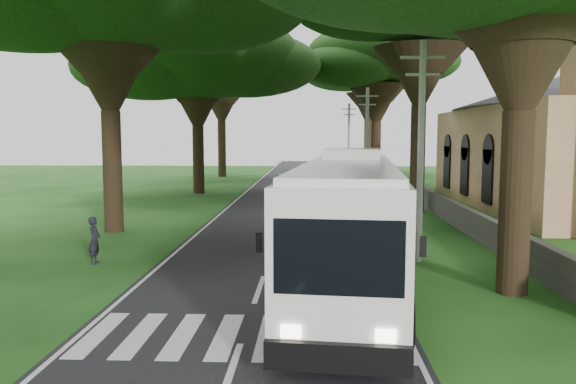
# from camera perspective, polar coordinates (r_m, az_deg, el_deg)

# --- Properties ---
(ground) EXTENTS (140.00, 140.00, 0.00)m
(ground) POSITION_cam_1_polar(r_m,az_deg,el_deg) (15.30, -3.65, -11.91)
(ground) COLOR #174112
(ground) RESTS_ON ground
(road) EXTENTS (8.00, 120.00, 0.04)m
(road) POSITION_cam_1_polar(r_m,az_deg,el_deg) (39.79, 0.17, -0.88)
(road) COLOR black
(road) RESTS_ON ground
(crosswalk) EXTENTS (8.00, 3.00, 0.01)m
(crosswalk) POSITION_cam_1_polar(r_m,az_deg,el_deg) (13.42, -4.59, -14.50)
(crosswalk) COLOR silver
(crosswalk) RESTS_ON ground
(property_wall) EXTENTS (0.35, 50.00, 1.20)m
(property_wall) POSITION_cam_1_polar(r_m,az_deg,el_deg) (39.40, 13.30, -0.24)
(property_wall) COLOR #383533
(property_wall) RESTS_ON ground
(church) EXTENTS (14.00, 24.00, 11.60)m
(church) POSITION_cam_1_polar(r_m,az_deg,el_deg) (39.54, 26.92, 5.56)
(church) COLOR tan
(church) RESTS_ON ground
(pole_near) EXTENTS (1.60, 0.24, 8.00)m
(pole_near) POSITION_cam_1_polar(r_m,az_deg,el_deg) (20.86, 13.34, 4.36)
(pole_near) COLOR gray
(pole_near) RESTS_ON ground
(pole_mid) EXTENTS (1.60, 0.24, 8.00)m
(pole_mid) POSITION_cam_1_polar(r_m,az_deg,el_deg) (40.68, 8.02, 5.10)
(pole_mid) COLOR gray
(pole_mid) RESTS_ON ground
(pole_far) EXTENTS (1.60, 0.24, 8.00)m
(pole_far) POSITION_cam_1_polar(r_m,az_deg,el_deg) (60.61, 6.19, 5.34)
(pole_far) COLOR gray
(pole_far) RESTS_ON ground
(tree_l_midb) EXTENTS (16.30, 16.30, 14.29)m
(tree_l_midb) POSITION_cam_1_polar(r_m,az_deg,el_deg) (45.81, -9.25, 13.42)
(tree_l_midb) COLOR black
(tree_l_midb) RESTS_ON ground
(tree_l_far) EXTENTS (12.40, 12.40, 15.43)m
(tree_l_far) POSITION_cam_1_polar(r_m,az_deg,el_deg) (63.78, -6.83, 12.90)
(tree_l_far) COLOR black
(tree_l_far) RESTS_ON ground
(tree_r_midb) EXTENTS (13.04, 13.04, 14.73)m
(tree_r_midb) POSITION_cam_1_polar(r_m,az_deg,el_deg) (53.30, 9.06, 13.43)
(tree_r_midb) COLOR black
(tree_r_midb) RESTS_ON ground
(tree_r_far) EXTENTS (14.96, 14.96, 16.42)m
(tree_r_far) POSITION_cam_1_polar(r_m,az_deg,el_deg) (71.33, 8.20, 12.57)
(tree_r_far) COLOR black
(tree_r_far) RESTS_ON ground
(coach_bus) EXTENTS (3.98, 13.26, 3.85)m
(coach_bus) POSITION_cam_1_polar(r_m,az_deg,el_deg) (16.78, 6.19, -3.07)
(coach_bus) COLOR silver
(coach_bus) RESTS_ON ground
(distant_car_a) EXTENTS (2.03, 4.43, 1.47)m
(distant_car_a) POSITION_cam_1_polar(r_m,az_deg,el_deg) (47.61, -0.42, 1.14)
(distant_car_a) COLOR #A4A4A9
(distant_car_a) RESTS_ON road
(distant_car_c) EXTENTS (3.00, 4.69, 1.26)m
(distant_car_c) POSITION_cam_1_polar(r_m,az_deg,el_deg) (76.92, 2.87, 2.84)
(distant_car_c) COLOR maroon
(distant_car_c) RESTS_ON road
(pedestrian) EXTENTS (0.44, 0.65, 1.72)m
(pedestrian) POSITION_cam_1_polar(r_m,az_deg,el_deg) (21.53, -19.05, -4.66)
(pedestrian) COLOR black
(pedestrian) RESTS_ON ground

